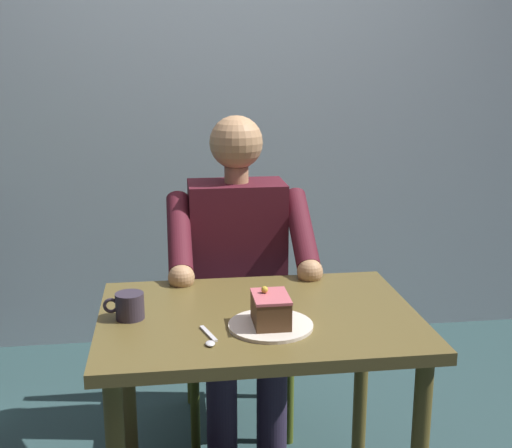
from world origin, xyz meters
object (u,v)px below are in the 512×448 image
(cake_slice, at_px, (271,309))
(coffee_cup, at_px, (129,305))
(dessert_spoon, at_px, (209,339))
(seated_person, at_px, (239,278))
(dining_table, at_px, (259,344))
(chair, at_px, (235,300))

(cake_slice, xyz_separation_m, coffee_cup, (0.40, -0.12, -0.01))
(coffee_cup, distance_m, dessert_spoon, 0.29)
(seated_person, bearing_deg, coffee_cup, 53.15)
(dining_table, bearing_deg, chair, -90.00)
(dining_table, bearing_deg, dessert_spoon, 47.47)
(dining_table, distance_m, cake_slice, 0.19)
(dessert_spoon, bearing_deg, chair, -100.39)
(chair, height_order, cake_slice, chair)
(dessert_spoon, bearing_deg, seated_person, -102.90)
(coffee_cup, bearing_deg, dessert_spoon, 139.76)
(chair, distance_m, dessert_spoon, 0.91)
(cake_slice, relative_size, coffee_cup, 1.15)
(seated_person, bearing_deg, cake_slice, 91.80)
(coffee_cup, bearing_deg, dining_table, 177.92)
(dining_table, relative_size, dessert_spoon, 6.63)
(cake_slice, bearing_deg, coffee_cup, -16.65)
(seated_person, xyz_separation_m, dessert_spoon, (0.16, 0.69, 0.07))
(seated_person, bearing_deg, chair, -90.00)
(chair, height_order, dessert_spoon, chair)
(dining_table, relative_size, seated_person, 0.75)
(dining_table, height_order, coffee_cup, coffee_cup)
(seated_person, bearing_deg, dining_table, 90.00)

